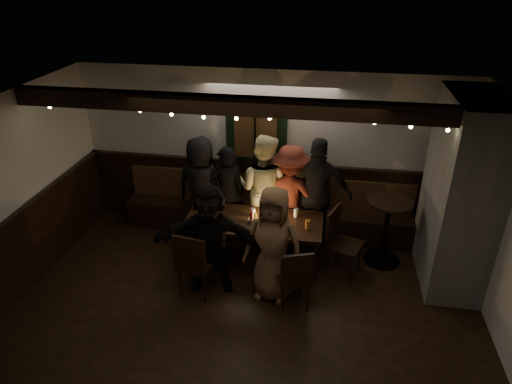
% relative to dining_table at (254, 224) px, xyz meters
% --- Properties ---
extents(room, '(6.02, 5.01, 2.62)m').
position_rel_dining_table_xyz_m(room, '(1.13, 0.02, 0.43)').
color(room, black).
rests_on(room, ground).
extents(dining_table, '(1.96, 0.84, 0.85)m').
position_rel_dining_table_xyz_m(dining_table, '(0.00, 0.00, 0.00)').
color(dining_table, black).
rests_on(dining_table, ground).
extents(chair_near_left, '(0.50, 0.50, 0.97)m').
position_rel_dining_table_xyz_m(chair_near_left, '(-0.64, -0.89, -0.09)').
color(chair_near_left, black).
rests_on(chair_near_left, ground).
extents(chair_near_right, '(0.52, 0.52, 0.90)m').
position_rel_dining_table_xyz_m(chair_near_right, '(0.68, -0.94, -0.13)').
color(chair_near_right, black).
rests_on(chair_near_right, ground).
extents(chair_end, '(0.57, 0.57, 0.98)m').
position_rel_dining_table_xyz_m(chair_end, '(1.22, -0.03, -0.09)').
color(chair_end, black).
rests_on(chair_end, ground).
extents(high_top, '(0.64, 0.64, 1.02)m').
position_rel_dining_table_xyz_m(high_top, '(1.88, 0.31, 0.00)').
color(high_top, black).
rests_on(high_top, ground).
extents(person_a, '(0.86, 0.62, 1.65)m').
position_rel_dining_table_xyz_m(person_a, '(-0.94, 0.65, 0.19)').
color(person_a, black).
rests_on(person_a, ground).
extents(person_b, '(0.66, 0.54, 1.55)m').
position_rel_dining_table_xyz_m(person_b, '(-0.53, 0.63, 0.14)').
color(person_b, black).
rests_on(person_b, ground).
extents(person_c, '(0.99, 0.85, 1.74)m').
position_rel_dining_table_xyz_m(person_c, '(0.04, 0.68, 0.23)').
color(person_c, beige).
rests_on(person_c, ground).
extents(person_d, '(1.10, 0.72, 1.60)m').
position_rel_dining_table_xyz_m(person_d, '(0.45, 0.67, 0.16)').
color(person_d, maroon).
rests_on(person_d, ground).
extents(person_e, '(1.07, 0.53, 1.76)m').
position_rel_dining_table_xyz_m(person_e, '(0.87, 0.63, 0.24)').
color(person_e, black).
rests_on(person_e, ground).
extents(person_f, '(1.47, 0.59, 1.54)m').
position_rel_dining_table_xyz_m(person_f, '(-0.46, -0.66, 0.13)').
color(person_f, black).
rests_on(person_f, ground).
extents(person_g, '(0.84, 0.61, 1.58)m').
position_rel_dining_table_xyz_m(person_g, '(0.37, -0.70, 0.15)').
color(person_g, brown).
rests_on(person_g, ground).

